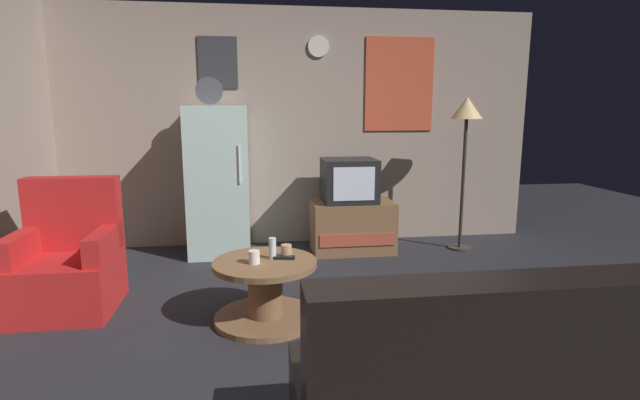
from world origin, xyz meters
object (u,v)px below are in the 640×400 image
mug_ceramic_white (254,257)px  mug_ceramic_tan (286,251)px  armchair (68,264)px  crt_tv (349,180)px  tv_stand (352,226)px  coffee_table (265,291)px  standing_lamp (466,120)px  wine_glass (272,248)px  remote_control (284,258)px  fridge (219,181)px

mug_ceramic_white → mug_ceramic_tan: size_ratio=1.00×
mug_ceramic_white → armchair: size_ratio=0.09×
crt_tv → mug_ceramic_tan: crt_tv is taller
tv_stand → coffee_table: tv_stand is taller
tv_stand → armchair: armchair is taller
coffee_table → mug_ceramic_white: bearing=-143.9°
standing_lamp → wine_glass: standing_lamp is taller
coffee_table → mug_ceramic_tan: (0.15, 0.07, 0.26)m
mug_ceramic_tan → remote_control: (-0.02, -0.05, -0.03)m
mug_ceramic_tan → remote_control: size_ratio=0.60×
coffee_table → mug_ceramic_tan: mug_ceramic_tan is taller
crt_tv → remote_control: 1.79m
mug_ceramic_white → mug_ceramic_tan: 0.25m
remote_control → mug_ceramic_tan: bearing=77.9°
mug_ceramic_white → remote_control: size_ratio=0.60×
tv_stand → remote_control: size_ratio=5.60×
fridge → armchair: 1.69m
standing_lamp → armchair: bearing=-162.7°
remote_control → armchair: 1.63m
mug_ceramic_white → armchair: armchair is taller
crt_tv → wine_glass: (-0.85, -1.56, -0.24)m
remote_control → crt_tv: bearing=74.7°
wine_glass → mug_ceramic_tan: wine_glass is taller
standing_lamp → tv_stand: bearing=176.2°
mug_ceramic_tan → armchair: (-1.59, 0.36, -0.14)m
mug_ceramic_white → tv_stand: bearing=58.5°
wine_glass → mug_ceramic_white: (-0.13, -0.09, -0.03)m
wine_glass → remote_control: size_ratio=1.00×
crt_tv → standing_lamp: 1.34m
tv_stand → standing_lamp: standing_lamp is taller
standing_lamp → mug_ceramic_tan: standing_lamp is taller
standing_lamp → fridge: bearing=175.8°
wine_glass → remote_control: bearing=-13.8°
coffee_table → armchair: armchair is taller
mug_ceramic_white → remote_control: mug_ceramic_white is taller
mug_ceramic_white → crt_tv: bearing=59.4°
crt_tv → wine_glass: bearing=-118.5°
wine_glass → mug_ceramic_white: wine_glass is taller
coffee_table → armchair: bearing=163.5°
mug_ceramic_white → mug_ceramic_tan: bearing=27.8°
crt_tv → coffee_table: 1.92m
tv_stand → coffee_table: 1.86m
fridge → mug_ceramic_tan: fridge is taller
fridge → wine_glass: size_ratio=11.80×
fridge → mug_ceramic_white: size_ratio=19.67×
remote_control → fridge: bearing=118.8°
tv_stand → armchair: (-2.38, -1.18, 0.07)m
crt_tv → mug_ceramic_white: (-0.98, -1.65, -0.27)m
standing_lamp → remote_control: standing_lamp is taller
fridge → wine_glass: (0.47, -1.67, -0.24)m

